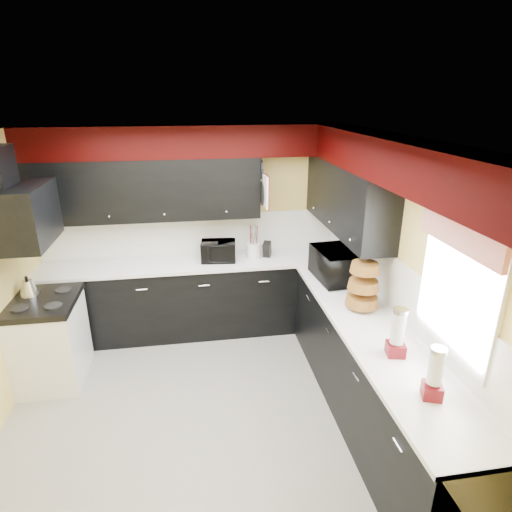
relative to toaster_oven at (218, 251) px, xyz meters
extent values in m
plane|color=gray|center=(-0.30, -1.48, -1.06)|extent=(3.60, 3.60, 0.00)
cube|color=#E0C666|center=(-0.30, 0.32, 0.19)|extent=(3.60, 0.06, 2.50)
cube|color=#E0C666|center=(1.50, -1.48, 0.19)|extent=(0.06, 3.60, 2.50)
cube|color=white|center=(-0.30, -1.48, 1.44)|extent=(3.60, 3.60, 0.06)
cube|color=black|center=(-0.30, 0.02, -0.61)|extent=(3.60, 0.60, 0.90)
cube|color=black|center=(1.20, -1.78, -0.61)|extent=(0.60, 3.00, 0.90)
cube|color=white|center=(-0.30, 0.02, -0.14)|extent=(3.62, 0.64, 0.04)
cube|color=white|center=(1.20, -1.78, -0.14)|extent=(0.64, 3.02, 0.04)
cube|color=white|center=(-0.30, 0.31, 0.13)|extent=(3.60, 0.02, 0.50)
cube|color=white|center=(1.49, -1.48, 0.13)|extent=(0.02, 3.60, 0.50)
cube|color=black|center=(-0.80, 0.14, 0.74)|extent=(2.60, 0.35, 0.70)
cube|color=black|center=(1.33, -0.58, 0.74)|extent=(0.35, 1.80, 0.70)
cube|color=black|center=(-0.30, 0.14, 1.27)|extent=(3.60, 0.36, 0.35)
cube|color=black|center=(1.32, -1.66, 1.27)|extent=(0.36, 3.24, 0.35)
cube|color=white|center=(-1.80, -0.73, -0.63)|extent=(0.60, 0.75, 0.86)
cube|color=black|center=(-1.80, -0.73, -0.17)|extent=(0.62, 0.77, 0.06)
cube|color=black|center=(-1.85, -0.73, 0.72)|extent=(0.50, 0.78, 0.55)
cube|color=red|center=(1.43, -2.38, 0.89)|extent=(0.04, 0.88, 0.20)
cube|color=white|center=(0.53, -0.18, 0.74)|extent=(0.03, 0.26, 0.35)
imported|color=black|center=(0.00, 0.00, 0.00)|extent=(0.44, 0.38, 0.23)
imported|color=black|center=(1.20, -0.75, 0.05)|extent=(0.45, 0.63, 0.33)
cylinder|color=silver|center=(0.43, 0.02, -0.03)|extent=(0.18, 0.18, 0.18)
cube|color=black|center=(0.60, 0.03, -0.02)|extent=(0.13, 0.14, 0.19)
camera|label=1|loc=(-0.31, -4.80, 1.76)|focal=30.00mm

